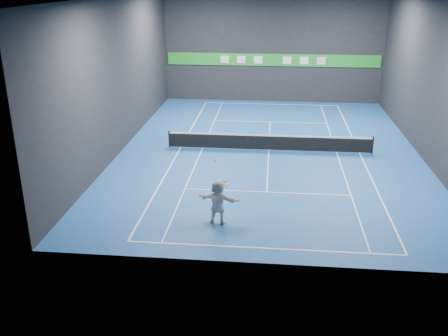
# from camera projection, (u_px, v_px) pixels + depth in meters

# --- Properties ---
(ground) EXTENTS (26.00, 26.00, 0.00)m
(ground) POSITION_uv_depth(u_px,v_px,m) (269.00, 150.00, 30.67)
(ground) COLOR #1A4B94
(ground) RESTS_ON ground
(wall_back) EXTENTS (18.00, 0.10, 9.00)m
(wall_back) POSITION_uv_depth(u_px,v_px,m) (273.00, 48.00, 41.12)
(wall_back) COLOR black
(wall_back) RESTS_ON ground
(wall_front) EXTENTS (18.00, 0.10, 9.00)m
(wall_front) POSITION_uv_depth(u_px,v_px,m) (267.00, 149.00, 16.98)
(wall_front) COLOR black
(wall_front) RESTS_ON ground
(wall_left) EXTENTS (0.10, 26.00, 9.00)m
(wall_left) POSITION_uv_depth(u_px,v_px,m) (121.00, 74.00, 29.88)
(wall_left) COLOR black
(wall_left) RESTS_ON ground
(wall_right) EXTENTS (0.10, 26.00, 9.00)m
(wall_right) POSITION_uv_depth(u_px,v_px,m) (431.00, 80.00, 28.21)
(wall_right) COLOR black
(wall_right) RESTS_ON ground
(baseline_near) EXTENTS (10.98, 0.08, 0.01)m
(baseline_near) POSITION_uv_depth(u_px,v_px,m) (264.00, 248.00, 19.63)
(baseline_near) COLOR white
(baseline_near) RESTS_ON ground
(baseline_far) EXTENTS (10.98, 0.08, 0.01)m
(baseline_far) POSITION_uv_depth(u_px,v_px,m) (271.00, 104.00, 41.70)
(baseline_far) COLOR white
(baseline_far) RESTS_ON ground
(sideline_doubles_left) EXTENTS (0.08, 23.78, 0.01)m
(sideline_doubles_left) POSITION_uv_depth(u_px,v_px,m) (181.00, 147.00, 31.17)
(sideline_doubles_left) COLOR white
(sideline_doubles_left) RESTS_ON ground
(sideline_doubles_right) EXTENTS (0.08, 23.78, 0.01)m
(sideline_doubles_right) POSITION_uv_depth(u_px,v_px,m) (360.00, 153.00, 30.16)
(sideline_doubles_right) COLOR white
(sideline_doubles_right) RESTS_ON ground
(sideline_singles_left) EXTENTS (0.06, 23.78, 0.01)m
(sideline_singles_left) POSITION_uv_depth(u_px,v_px,m) (203.00, 148.00, 31.05)
(sideline_singles_left) COLOR white
(sideline_singles_left) RESTS_ON ground
(sideline_singles_right) EXTENTS (0.06, 23.78, 0.01)m
(sideline_singles_right) POSITION_uv_depth(u_px,v_px,m) (337.00, 152.00, 30.28)
(sideline_singles_right) COLOR white
(sideline_singles_right) RESTS_ON ground
(service_line_near) EXTENTS (8.23, 0.06, 0.01)m
(service_line_near) POSITION_uv_depth(u_px,v_px,m) (267.00, 192.00, 24.72)
(service_line_near) COLOR white
(service_line_near) RESTS_ON ground
(service_line_far) EXTENTS (8.23, 0.06, 0.01)m
(service_line_far) POSITION_uv_depth(u_px,v_px,m) (270.00, 122.00, 36.61)
(service_line_far) COLOR white
(service_line_far) RESTS_ON ground
(center_service_line) EXTENTS (0.06, 12.80, 0.01)m
(center_service_line) POSITION_uv_depth(u_px,v_px,m) (269.00, 150.00, 30.67)
(center_service_line) COLOR white
(center_service_line) RESTS_ON ground
(player) EXTENTS (1.92, 0.95, 1.99)m
(player) POSITION_uv_depth(u_px,v_px,m) (218.00, 201.00, 21.35)
(player) COLOR silver
(player) RESTS_ON ground
(tennis_ball) EXTENTS (0.07, 0.07, 0.07)m
(tennis_ball) POSITION_uv_depth(u_px,v_px,m) (215.00, 161.00, 20.95)
(tennis_ball) COLOR #BFE225
(tennis_ball) RESTS_ON player
(tennis_net) EXTENTS (12.50, 0.10, 1.07)m
(tennis_net) POSITION_uv_depth(u_px,v_px,m) (269.00, 142.00, 30.47)
(tennis_net) COLOR black
(tennis_net) RESTS_ON ground
(sponsor_banner) EXTENTS (17.64, 0.11, 1.00)m
(sponsor_banner) POSITION_uv_depth(u_px,v_px,m) (273.00, 60.00, 41.42)
(sponsor_banner) COLOR green
(sponsor_banner) RESTS_ON wall_back
(tennis_racket) EXTENTS (0.47, 0.37, 0.72)m
(tennis_racket) POSITION_uv_depth(u_px,v_px,m) (227.00, 185.00, 21.09)
(tennis_racket) COLOR red
(tennis_racket) RESTS_ON player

